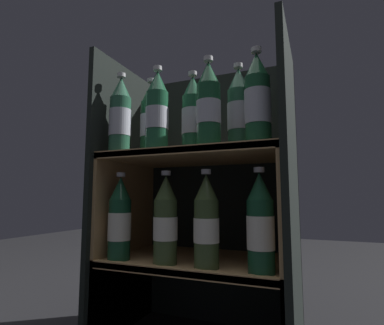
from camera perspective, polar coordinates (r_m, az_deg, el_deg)
The scene contains 16 objects.
fridge_back_wall at distance 1.23m, azimuth 4.57°, elevation -5.89°, with size 0.64×0.02×0.99m, color black.
fridge_side_left at distance 1.19m, azimuth -12.85°, elevation -5.72°, with size 0.02×0.42×0.99m, color black.
fridge_side_right at distance 0.98m, azimuth 18.44°, elevation -5.36°, with size 0.02×0.42×0.99m, color black.
shelf_lower at distance 1.07m, azimuth 1.03°, elevation -20.77°, with size 0.60×0.38×0.28m.
shelf_upper at distance 1.04m, azimuth 1.07°, elevation -8.61°, with size 0.60×0.38×0.63m.
bottle_upper_front_0 at distance 1.08m, azimuth -13.52°, elevation 8.35°, with size 0.08×0.08×0.29m.
bottle_upper_front_1 at distance 1.00m, azimuth -6.68°, elevation 9.43°, with size 0.08×0.08×0.29m.
bottle_upper_front_2 at distance 0.93m, azimuth 3.17°, elevation 10.66°, with size 0.08×0.08×0.29m.
bottle_upper_front_3 at distance 0.90m, azimuth 12.37°, elevation 11.43°, with size 0.08×0.08×0.29m.
bottle_upper_back_0 at distance 1.11m, azimuth -7.88°, elevation 7.86°, with size 0.08×0.08×0.29m.
bottle_upper_back_1 at distance 1.04m, azimuth -0.01°, elevation 8.79°, with size 0.08×0.08×0.29m.
bottle_upper_back_2 at distance 0.99m, azimuth 8.94°, elevation 9.66°, with size 0.08×0.08×0.29m.
bottle_lower_front_0 at distance 1.04m, azimuth -13.61°, elevation -10.64°, with size 0.08×0.08×0.29m.
bottle_lower_front_1 at distance 0.95m, azimuth -5.07°, elevation -11.12°, with size 0.08×0.08×0.29m.
bottle_lower_front_2 at distance 0.90m, azimuth 2.75°, elevation -11.41°, with size 0.08×0.08×0.29m.
bottle_lower_front_3 at distance 0.86m, azimuth 12.91°, elevation -11.55°, with size 0.08×0.08×0.29m.
Camera 1 is at (0.38, -0.79, 0.48)m, focal length 28.00 mm.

